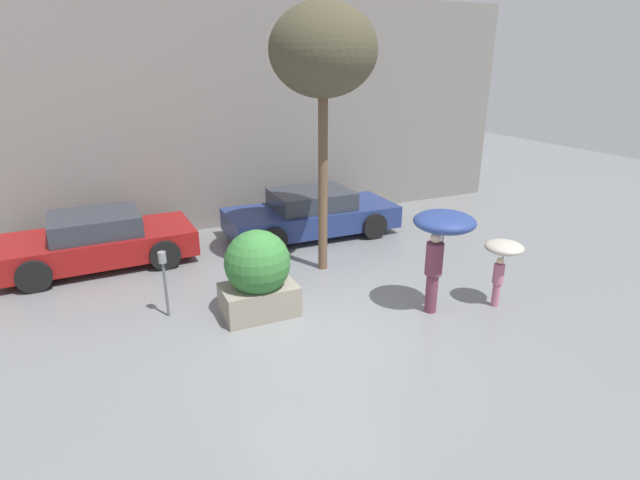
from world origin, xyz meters
The scene contains 9 objects.
ground_plane centered at (0.00, 0.00, 0.00)m, with size 40.00×40.00×0.00m, color slate.
building_facade centered at (0.00, 6.50, 3.00)m, with size 18.00×0.30×6.00m.
planter_box centered at (-0.73, 1.10, 0.80)m, with size 1.33×1.18×1.60m.
person_adult centered at (2.28, -0.15, 1.55)m, with size 1.09×1.09×1.90m.
person_child centered at (3.49, -0.43, 1.04)m, with size 0.70×0.70×1.27m.
parked_car_near centered at (1.90, 4.71, 0.57)m, with size 4.44×2.12×1.20m.
parked_car_far centered at (-3.27, 4.83, 0.57)m, with size 4.17×2.17×1.20m.
street_tree centered at (1.22, 2.54, 4.51)m, with size 2.12×2.12×5.45m.
parking_meter centered at (-2.26, 1.71, 0.90)m, with size 0.14×0.14×1.24m.
Camera 1 is at (-3.12, -6.76, 4.40)m, focal length 28.00 mm.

